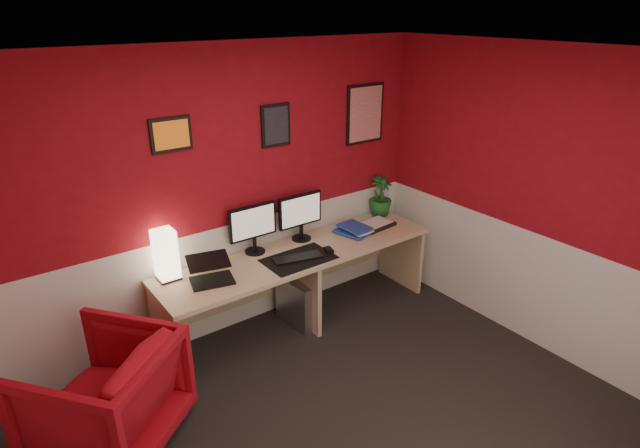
{
  "coord_description": "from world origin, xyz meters",
  "views": [
    {
      "loc": [
        -1.76,
        -1.99,
        2.75
      ],
      "look_at": [
        0.6,
        1.21,
        1.05
      ],
      "focal_mm": 28.93,
      "sensor_mm": 36.0,
      "label": 1
    }
  ],
  "objects_px": {
    "shoji_lamp": "(166,256)",
    "monitor_left": "(253,222)",
    "armchair": "(104,395)",
    "potted_plant": "(381,196)",
    "desk": "(301,288)",
    "laptop": "(211,269)",
    "monitor_right": "(301,210)",
    "zen_tray": "(375,225)",
    "pc_tower": "(298,301)"
  },
  "relations": [
    {
      "from": "shoji_lamp",
      "to": "monitor_left",
      "type": "relative_size",
      "value": 0.69
    },
    {
      "from": "shoji_lamp",
      "to": "armchair",
      "type": "bearing_deg",
      "value": -138.61
    },
    {
      "from": "potted_plant",
      "to": "armchair",
      "type": "xyz_separation_m",
      "value": [
        -3.0,
        -0.65,
        -0.55
      ]
    },
    {
      "from": "desk",
      "to": "shoji_lamp",
      "type": "distance_m",
      "value": 1.27
    },
    {
      "from": "monitor_left",
      "to": "potted_plant",
      "type": "xyz_separation_m",
      "value": [
        1.48,
        -0.01,
        -0.08
      ]
    },
    {
      "from": "laptop",
      "to": "monitor_right",
      "type": "bearing_deg",
      "value": 27.32
    },
    {
      "from": "shoji_lamp",
      "to": "monitor_left",
      "type": "xyz_separation_m",
      "value": [
        0.79,
        0.01,
        0.09
      ]
    },
    {
      "from": "desk",
      "to": "laptop",
      "type": "xyz_separation_m",
      "value": [
        -0.86,
        -0.02,
        0.47
      ]
    },
    {
      "from": "zen_tray",
      "to": "armchair",
      "type": "xyz_separation_m",
      "value": [
        -2.77,
        -0.45,
        -0.35
      ]
    },
    {
      "from": "shoji_lamp",
      "to": "zen_tray",
      "type": "bearing_deg",
      "value": -5.31
    },
    {
      "from": "zen_tray",
      "to": "pc_tower",
      "type": "xyz_separation_m",
      "value": [
        -0.94,
        -0.02,
        -0.52
      ]
    },
    {
      "from": "zen_tray",
      "to": "potted_plant",
      "type": "distance_m",
      "value": 0.36
    },
    {
      "from": "pc_tower",
      "to": "armchair",
      "type": "bearing_deg",
      "value": -169.72
    },
    {
      "from": "laptop",
      "to": "shoji_lamp",
      "type": "bearing_deg",
      "value": 149.87
    },
    {
      "from": "desk",
      "to": "zen_tray",
      "type": "relative_size",
      "value": 7.43
    },
    {
      "from": "shoji_lamp",
      "to": "monitor_right",
      "type": "height_order",
      "value": "monitor_right"
    },
    {
      "from": "potted_plant",
      "to": "pc_tower",
      "type": "height_order",
      "value": "potted_plant"
    },
    {
      "from": "shoji_lamp",
      "to": "monitor_right",
      "type": "distance_m",
      "value": 1.28
    },
    {
      "from": "shoji_lamp",
      "to": "armchair",
      "type": "height_order",
      "value": "shoji_lamp"
    },
    {
      "from": "monitor_left",
      "to": "potted_plant",
      "type": "height_order",
      "value": "monitor_left"
    },
    {
      "from": "monitor_right",
      "to": "potted_plant",
      "type": "distance_m",
      "value": 1.0
    },
    {
      "from": "desk",
      "to": "zen_tray",
      "type": "height_order",
      "value": "zen_tray"
    },
    {
      "from": "laptop",
      "to": "potted_plant",
      "type": "bearing_deg",
      "value": 21.17
    },
    {
      "from": "desk",
      "to": "monitor_right",
      "type": "relative_size",
      "value": 4.48
    },
    {
      "from": "laptop",
      "to": "zen_tray",
      "type": "distance_m",
      "value": 1.79
    },
    {
      "from": "pc_tower",
      "to": "monitor_right",
      "type": "bearing_deg",
      "value": 44.9
    },
    {
      "from": "pc_tower",
      "to": "armchair",
      "type": "distance_m",
      "value": 1.89
    },
    {
      "from": "zen_tray",
      "to": "shoji_lamp",
      "type": "bearing_deg",
      "value": 174.69
    },
    {
      "from": "potted_plant",
      "to": "monitor_left",
      "type": "bearing_deg",
      "value": 179.79
    },
    {
      "from": "armchair",
      "to": "desk",
      "type": "bearing_deg",
      "value": 154.49
    },
    {
      "from": "monitor_left",
      "to": "pc_tower",
      "type": "distance_m",
      "value": 0.88
    },
    {
      "from": "shoji_lamp",
      "to": "armchair",
      "type": "distance_m",
      "value": 1.11
    },
    {
      "from": "laptop",
      "to": "monitor_right",
      "type": "distance_m",
      "value": 1.06
    },
    {
      "from": "zen_tray",
      "to": "potted_plant",
      "type": "relative_size",
      "value": 0.84
    },
    {
      "from": "monitor_right",
      "to": "pc_tower",
      "type": "distance_m",
      "value": 0.84
    },
    {
      "from": "laptop",
      "to": "monitor_left",
      "type": "height_order",
      "value": "monitor_left"
    },
    {
      "from": "desk",
      "to": "monitor_left",
      "type": "relative_size",
      "value": 4.48
    },
    {
      "from": "zen_tray",
      "to": "potted_plant",
      "type": "xyz_separation_m",
      "value": [
        0.23,
        0.19,
        0.19
      ]
    },
    {
      "from": "zen_tray",
      "to": "armchair",
      "type": "relative_size",
      "value": 0.41
    },
    {
      "from": "monitor_left",
      "to": "zen_tray",
      "type": "xyz_separation_m",
      "value": [
        1.25,
        -0.2,
        -0.28
      ]
    },
    {
      "from": "desk",
      "to": "potted_plant",
      "type": "bearing_deg",
      "value": 11.17
    },
    {
      "from": "pc_tower",
      "to": "potted_plant",
      "type": "bearing_deg",
      "value": 7.24
    },
    {
      "from": "monitor_left",
      "to": "pc_tower",
      "type": "height_order",
      "value": "monitor_left"
    },
    {
      "from": "laptop",
      "to": "monitor_right",
      "type": "xyz_separation_m",
      "value": [
        1.02,
        0.24,
        0.18
      ]
    },
    {
      "from": "monitor_left",
      "to": "potted_plant",
      "type": "bearing_deg",
      "value": -0.21
    },
    {
      "from": "pc_tower",
      "to": "zen_tray",
      "type": "bearing_deg",
      "value": -1.76
    },
    {
      "from": "laptop",
      "to": "desk",
      "type": "bearing_deg",
      "value": 15.63
    },
    {
      "from": "zen_tray",
      "to": "armchair",
      "type": "bearing_deg",
      "value": -170.7
    },
    {
      "from": "zen_tray",
      "to": "armchair",
      "type": "height_order",
      "value": "armchair"
    },
    {
      "from": "desk",
      "to": "armchair",
      "type": "bearing_deg",
      "value": -167.26
    }
  ]
}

